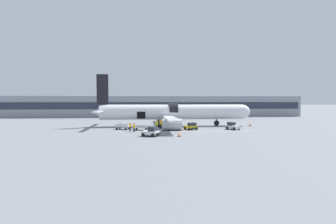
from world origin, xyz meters
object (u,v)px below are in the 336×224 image
(baggage_tug_rear, at_px, (151,132))
(baggage_tug_mid, at_px, (233,126))
(airplane, at_px, (171,113))
(suitcase_on_tarmac_upright, at_px, (153,130))
(baggage_tug_lead, at_px, (191,127))
(ground_crew_loader_a, at_px, (161,124))
(ground_crew_driver, at_px, (130,127))
(ground_crew_supervisor, at_px, (134,127))
(ground_crew_loader_b, at_px, (157,125))
(baggage_cart_loading, at_px, (141,128))
(baggage_cart_queued, at_px, (123,127))

(baggage_tug_rear, bearing_deg, baggage_tug_mid, 26.84)
(airplane, distance_m, suitcase_on_tarmac_upright, 10.28)
(baggage_tug_lead, xyz_separation_m, ground_crew_loader_a, (-5.56, 1.85, 0.36))
(airplane, relative_size, ground_crew_driver, 21.55)
(ground_crew_supervisor, relative_size, suitcase_on_tarmac_upright, 2.13)
(airplane, distance_m, ground_crew_loader_b, 8.01)
(ground_crew_loader_a, relative_size, suitcase_on_tarmac_upright, 2.45)
(airplane, distance_m, ground_crew_supervisor, 12.05)
(airplane, height_order, ground_crew_loader_a, airplane)
(ground_crew_loader_b, relative_size, suitcase_on_tarmac_upright, 2.53)
(ground_crew_loader_b, height_order, ground_crew_driver, ground_crew_loader_b)
(baggage_cart_loading, bearing_deg, baggage_tug_lead, 0.34)
(ground_crew_loader_a, relative_size, ground_crew_supervisor, 1.15)
(baggage_tug_lead, distance_m, ground_crew_loader_a, 5.87)
(airplane, relative_size, baggage_tug_rear, 11.23)
(baggage_tug_mid, relative_size, baggage_tug_rear, 1.00)
(baggage_tug_lead, distance_m, ground_crew_supervisor, 10.78)
(baggage_tug_lead, distance_m, baggage_tug_rear, 11.22)
(airplane, xyz_separation_m, ground_crew_supervisor, (-7.33, -9.34, -2.04))
(baggage_tug_rear, xyz_separation_m, ground_crew_loader_b, (1.20, 7.94, 0.33))
(airplane, xyz_separation_m, baggage_cart_queued, (-9.50, -5.29, -2.35))
(baggage_tug_rear, xyz_separation_m, baggage_cart_queued, (-5.00, 9.70, -0.12))
(baggage_cart_queued, distance_m, suitcase_on_tarmac_upright, 6.71)
(baggage_tug_mid, bearing_deg, ground_crew_loader_b, 179.52)
(baggage_tug_lead, relative_size, baggage_cart_queued, 0.83)
(baggage_tug_lead, bearing_deg, baggage_cart_loading, -179.66)
(baggage_cart_queued, bearing_deg, ground_crew_driver, -63.35)
(baggage_tug_mid, bearing_deg, ground_crew_supervisor, -173.23)
(ground_crew_driver, height_order, suitcase_on_tarmac_upright, ground_crew_driver)
(baggage_tug_lead, xyz_separation_m, baggage_tug_rear, (-7.64, -8.22, 0.05))
(baggage_tug_rear, bearing_deg, ground_crew_loader_b, 81.40)
(airplane, bearing_deg, ground_crew_loader_a, -116.15)
(baggage_cart_queued, bearing_deg, baggage_tug_lead, -6.70)
(ground_crew_loader_b, xyz_separation_m, suitcase_on_tarmac_upright, (-0.70, -2.07, -0.66))
(baggage_cart_queued, distance_m, ground_crew_loader_b, 6.46)
(baggage_tug_lead, bearing_deg, airplane, 114.84)
(baggage_tug_mid, xyz_separation_m, baggage_cart_loading, (-17.03, 0.34, -0.16))
(ground_crew_loader_b, distance_m, ground_crew_driver, 4.90)
(ground_crew_supervisor, bearing_deg, ground_crew_loader_b, 29.61)
(baggage_tug_mid, distance_m, baggage_cart_queued, 20.54)
(airplane, bearing_deg, ground_crew_driver, -134.75)
(baggage_tug_lead, height_order, ground_crew_driver, ground_crew_driver)
(airplane, height_order, ground_crew_driver, airplane)
(baggage_tug_lead, relative_size, baggage_tug_rear, 0.99)
(airplane, height_order, baggage_tug_rear, airplane)
(baggage_cart_queued, bearing_deg, baggage_tug_mid, -5.26)
(baggage_tug_mid, bearing_deg, ground_crew_driver, -177.09)
(baggage_tug_lead, bearing_deg, ground_crew_loader_b, -177.52)
(baggage_tug_rear, distance_m, baggage_cart_queued, 10.91)
(ground_crew_supervisor, distance_m, suitcase_on_tarmac_upright, 3.37)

